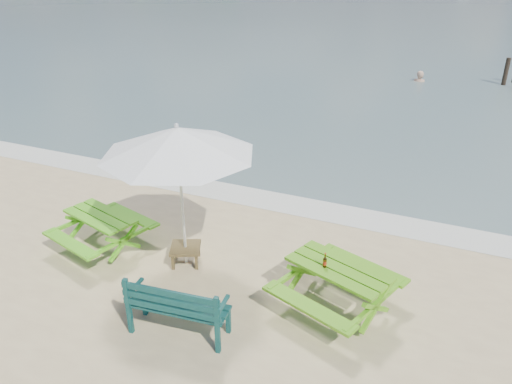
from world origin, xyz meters
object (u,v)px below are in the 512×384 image
at_px(picnic_table_left, 103,232).
at_px(beer_bottle, 325,262).
at_px(patio_umbrella, 178,141).
at_px(picnic_table_right, 337,288).
at_px(park_bench, 179,317).
at_px(swimmer, 418,91).
at_px(side_table, 186,254).

distance_m(picnic_table_left, beer_bottle, 4.39).
height_order(picnic_table_left, beer_bottle, beer_bottle).
bearing_deg(patio_umbrella, picnic_table_right, -2.86).
height_order(picnic_table_right, park_bench, park_bench).
height_order(picnic_table_left, patio_umbrella, patio_umbrella).
bearing_deg(swimmer, park_bench, -94.03).
bearing_deg(picnic_table_left, picnic_table_right, 0.22).
bearing_deg(park_bench, picnic_table_right, 37.04).
bearing_deg(picnic_table_right, park_bench, -142.96).
relative_size(picnic_table_left, patio_umbrella, 0.56).
xyz_separation_m(park_bench, patio_umbrella, (-0.86, 1.63, 2.07)).
relative_size(picnic_table_left, picnic_table_right, 0.89).
bearing_deg(beer_bottle, patio_umbrella, 175.29).
relative_size(picnic_table_right, park_bench, 1.43).
height_order(picnic_table_left, swimmer, picnic_table_left).
bearing_deg(swimmer, picnic_table_right, -87.50).
bearing_deg(side_table, picnic_table_left, -174.70).
bearing_deg(beer_bottle, side_table, 175.29).
relative_size(side_table, swimmer, 0.39).
distance_m(patio_umbrella, beer_bottle, 3.05).
relative_size(patio_umbrella, swimmer, 1.97).
xyz_separation_m(picnic_table_right, park_bench, (-1.98, -1.49, -0.08)).
height_order(park_bench, swimmer, park_bench).
relative_size(side_table, beer_bottle, 2.89).
height_order(park_bench, side_table, park_bench).
distance_m(picnic_table_left, side_table, 1.74).
bearing_deg(picnic_table_right, patio_umbrella, 177.14).
xyz_separation_m(park_bench, side_table, (-0.86, 1.63, -0.11)).
xyz_separation_m(beer_bottle, swimmer, (-0.51, 16.49, -1.26)).
distance_m(picnic_table_left, patio_umbrella, 2.66).
distance_m(patio_umbrella, swimmer, 16.65).
xyz_separation_m(park_bench, beer_bottle, (1.77, 1.42, 0.56)).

